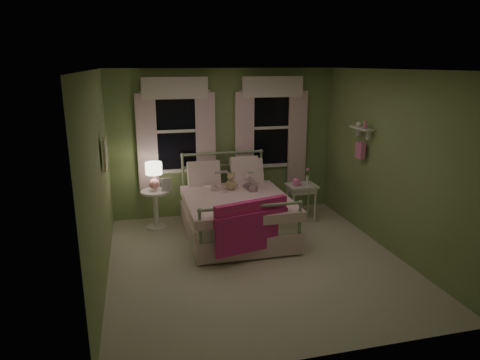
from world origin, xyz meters
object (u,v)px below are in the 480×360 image
object	(u,v)px
child_right	(245,169)
nightstand_right	(301,190)
nightstand_left	(156,204)
bed	(235,212)
child_left	(212,173)
table_lamp	(154,173)
teddy_bear	(231,183)

from	to	relation	value
child_right	nightstand_right	world-z (taller)	child_right
nightstand_left	bed	bearing A→B (deg)	-25.77
nightstand_right	nightstand_left	bearing A→B (deg)	174.50
bed	child_left	distance (m)	0.77
child_left	nightstand_left	size ratio (longest dim) A/B	1.14
child_left	nightstand_right	size ratio (longest dim) A/B	1.16
bed	child_right	xyz separation A→B (m)	(0.27, 0.43, 0.59)
table_lamp	nightstand_left	bearing A→B (deg)	0.00
nightstand_left	teddy_bear	bearing A→B (deg)	-14.55
teddy_bear	table_lamp	bearing A→B (deg)	165.45
nightstand_right	teddy_bear	bearing A→B (deg)	-176.55
teddy_bear	nightstand_right	distance (m)	1.29
child_right	teddy_bear	world-z (taller)	child_right
child_left	teddy_bear	world-z (taller)	child_left
child_right	table_lamp	distance (m)	1.50
teddy_bear	nightstand_right	world-z (taller)	teddy_bear
child_left	teddy_bear	bearing A→B (deg)	127.24
bed	teddy_bear	world-z (taller)	bed
teddy_bear	nightstand_right	bearing A→B (deg)	3.45
child_right	nightstand_right	bearing A→B (deg)	170.88
bed	table_lamp	bearing A→B (deg)	154.23
bed	nightstand_right	distance (m)	1.32
child_left	nightstand_left	bearing A→B (deg)	-32.80
nightstand_right	child_left	bearing A→B (deg)	176.98
table_lamp	nightstand_right	world-z (taller)	table_lamp
bed	nightstand_right	size ratio (longest dim) A/B	3.18
bed	teddy_bear	bearing A→B (deg)	91.15
child_left	nightstand_left	world-z (taller)	child_left
bed	nightstand_left	bearing A→B (deg)	154.23
nightstand_right	bed	bearing A→B (deg)	-164.48
bed	child_right	size ratio (longest dim) A/B	2.57
bed	nightstand_left	size ratio (longest dim) A/B	3.13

